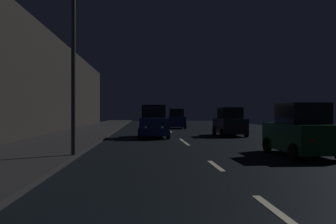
% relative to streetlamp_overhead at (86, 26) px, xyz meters
% --- Properties ---
extents(ground, '(26.22, 84.00, 0.02)m').
position_rel_streetlamp_overhead_xyz_m(ground, '(4.35, 14.35, -4.82)').
color(ground, black).
extents(sidewalk_left, '(4.40, 84.00, 0.15)m').
position_rel_streetlamp_overhead_xyz_m(sidewalk_left, '(-2.56, 14.35, -4.73)').
color(sidewalk_left, '#28282B').
rests_on(sidewalk_left, ground).
extents(building_facade_left, '(0.80, 63.00, 7.62)m').
position_rel_streetlamp_overhead_xyz_m(building_facade_left, '(-5.16, 10.85, -1.00)').
color(building_facade_left, '#2D2B28').
rests_on(building_facade_left, ground).
extents(lane_centerline, '(0.16, 38.84, 0.01)m').
position_rel_streetlamp_overhead_xyz_m(lane_centerline, '(4.35, 8.73, -4.80)').
color(lane_centerline, beige).
rests_on(lane_centerline, ground).
extents(streetlamp_overhead, '(1.70, 0.44, 7.26)m').
position_rel_streetlamp_overhead_xyz_m(streetlamp_overhead, '(0.00, 0.00, 0.00)').
color(streetlamp_overhead, '#2D2D30').
rests_on(streetlamp_overhead, ground).
extents(car_approaching_headlights, '(1.99, 4.32, 2.17)m').
position_rel_streetlamp_overhead_xyz_m(car_approaching_headlights, '(2.69, 10.76, -3.81)').
color(car_approaching_headlights, '#141E51').
rests_on(car_approaching_headlights, ground).
extents(car_parked_right_far, '(1.86, 4.03, 2.03)m').
position_rel_streetlamp_overhead_xyz_m(car_parked_right_far, '(8.16, 12.09, -3.88)').
color(car_parked_right_far, black).
rests_on(car_parked_right_far, ground).
extents(car_distant_taillights, '(1.87, 4.05, 2.04)m').
position_rel_streetlamp_overhead_xyz_m(car_distant_taillights, '(5.38, 24.25, -3.87)').
color(car_distant_taillights, '#141E51').
rests_on(car_distant_taillights, ground).
extents(car_parked_right_near, '(1.87, 4.06, 2.04)m').
position_rel_streetlamp_overhead_xyz_m(car_parked_right_near, '(8.16, 0.41, -3.87)').
color(car_parked_right_near, '#0F3819').
rests_on(car_parked_right_near, ground).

